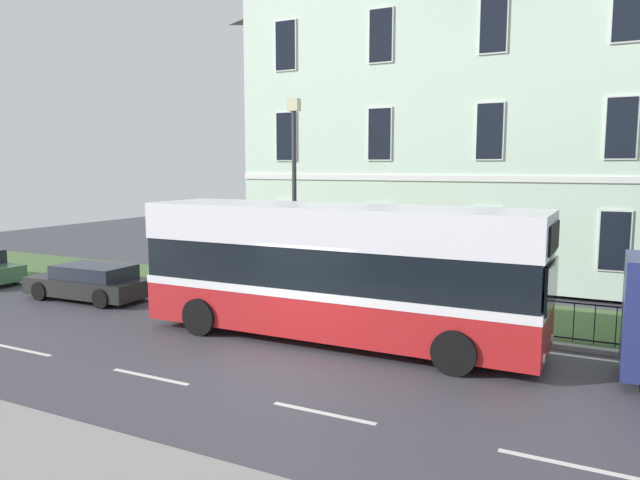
{
  "coord_description": "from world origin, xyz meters",
  "views": [
    {
      "loc": [
        6.51,
        -10.75,
        4.32
      ],
      "look_at": [
        -0.9,
        3.75,
        2.29
      ],
      "focal_mm": 33.5,
      "sensor_mm": 36.0,
      "label": 1
    }
  ],
  "objects_px": {
    "parked_hatchback_01": "(90,282)",
    "street_lamp_post": "(294,186)",
    "georgian_townhouse": "(517,99)",
    "single_decker_bus": "(336,270)"
  },
  "relations": [
    {
      "from": "georgian_townhouse",
      "to": "single_decker_bus",
      "type": "distance_m",
      "value": 13.62
    },
    {
      "from": "georgian_townhouse",
      "to": "parked_hatchback_01",
      "type": "height_order",
      "value": "georgian_townhouse"
    },
    {
      "from": "georgian_townhouse",
      "to": "parked_hatchback_01",
      "type": "xyz_separation_m",
      "value": [
        -11.19,
        -11.91,
        -6.44
      ]
    },
    {
      "from": "single_decker_bus",
      "to": "street_lamp_post",
      "type": "height_order",
      "value": "street_lamp_post"
    },
    {
      "from": "parked_hatchback_01",
      "to": "single_decker_bus",
      "type": "bearing_deg",
      "value": 174.68
    },
    {
      "from": "georgian_townhouse",
      "to": "parked_hatchback_01",
      "type": "relative_size",
      "value": 4.78
    },
    {
      "from": "parked_hatchback_01",
      "to": "street_lamp_post",
      "type": "relative_size",
      "value": 0.67
    },
    {
      "from": "single_decker_bus",
      "to": "georgian_townhouse",
      "type": "bearing_deg",
      "value": 79.94
    },
    {
      "from": "parked_hatchback_01",
      "to": "georgian_townhouse",
      "type": "bearing_deg",
      "value": -135.51
    },
    {
      "from": "parked_hatchback_01",
      "to": "street_lamp_post",
      "type": "bearing_deg",
      "value": -162.54
    }
  ]
}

